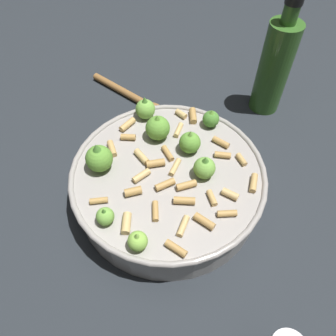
% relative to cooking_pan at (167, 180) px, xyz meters
% --- Properties ---
extents(ground_plane, '(2.40, 2.40, 0.00)m').
position_rel_cooking_pan_xyz_m(ground_plane, '(0.00, 0.00, -0.04)').
color(ground_plane, '#23282D').
extents(cooking_pan, '(0.33, 0.33, 0.12)m').
position_rel_cooking_pan_xyz_m(cooking_pan, '(0.00, 0.00, 0.00)').
color(cooking_pan, '#9E9993').
rests_on(cooking_pan, ground).
extents(olive_oil_bottle, '(0.06, 0.06, 0.24)m').
position_rel_cooking_pan_xyz_m(olive_oil_bottle, '(-0.30, 0.12, 0.06)').
color(olive_oil_bottle, '#336023').
rests_on(olive_oil_bottle, ground).
extents(wooden_spoon, '(0.09, 0.21, 0.02)m').
position_rel_cooking_pan_xyz_m(wooden_spoon, '(-0.22, -0.17, -0.03)').
color(wooden_spoon, olive).
rests_on(wooden_spoon, ground).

